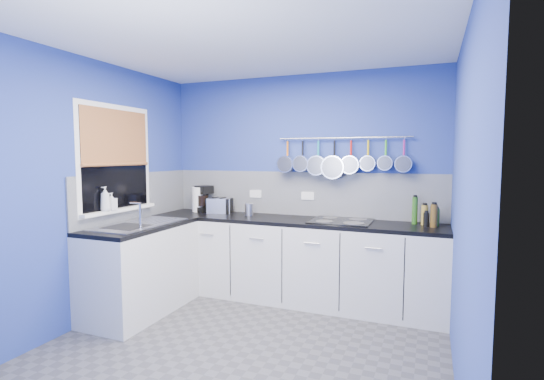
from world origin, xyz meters
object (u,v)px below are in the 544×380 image
Objects in this scene: coffee_maker at (203,199)px; toaster at (219,206)px; soap_bottle_b at (112,201)px; hob at (341,221)px; soap_bottle_a at (105,199)px; paper_towel at (198,199)px; canister at (249,210)px.

toaster is (0.24, -0.03, -0.07)m from coffee_maker.
soap_bottle_b is 2.34m from hob.
soap_bottle_a is 0.86× the size of toaster.
hob is (2.07, 1.14, -0.26)m from soap_bottle_a.
paper_towel is at bearing 162.15° from toaster.
toaster is 1.50m from hob.
soap_bottle_a reaches higher than coffee_maker.
hob is (1.50, -0.08, -0.08)m from toaster.
coffee_maker is (0.34, 1.25, -0.11)m from soap_bottle_a.
canister is 1.08m from hob.
hob is at bearing 28.75° from soap_bottle_a.
coffee_maker is (0.06, 0.03, 0.01)m from paper_towel.
toaster is at bearing -0.21° from paper_towel.
soap_bottle_a is at bearing -151.25° from hob.
canister is at bearing -25.58° from toaster.
soap_bottle_a reaches higher than toaster.
toaster is (0.58, 1.13, -0.15)m from soap_bottle_b.
coffee_maker reaches higher than hob.
soap_bottle_b is at bearing -103.69° from paper_towel.
toaster is 2.05× the size of canister.
soap_bottle_b is 1.27× the size of canister.
soap_bottle_b is at bearing -153.01° from hob.
paper_towel reaches higher than canister.
canister is 0.22× the size of hob.
paper_towel is 1.08× the size of toaster.
soap_bottle_b is 1.17m from paper_towel.
hob is at bearing -2.44° from paper_towel.
soap_bottle_b is 1.47m from canister.
soap_bottle_a is at bearing -102.80° from paper_towel.
hob is (1.08, -0.02, -0.06)m from canister.
canister is (1.00, 1.15, -0.20)m from soap_bottle_a.
soap_bottle_b is 0.57× the size of paper_towel.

